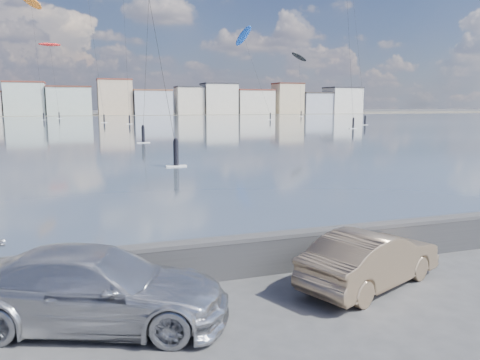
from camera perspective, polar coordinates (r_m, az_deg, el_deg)
name	(u,v)px	position (r m, az deg, el deg)	size (l,w,h in m)	color
ground	(258,329)	(9.32, 2.27, -17.67)	(700.00, 700.00, 0.00)	#333335
bay_water	(95,125)	(99.38, -17.28, 6.38)	(500.00, 177.00, 0.00)	#354250
far_shore_strip	(86,114)	(207.81, -18.26, 7.60)	(500.00, 60.00, 0.00)	#4C473D
seawall	(218,256)	(11.46, -2.66, -9.27)	(400.00, 0.36, 1.08)	#28282B
far_buildings	(89,100)	(193.80, -17.89, 9.31)	(240.79, 13.26, 14.60)	#CCB293
car_silver	(96,287)	(9.60, -17.19, -12.41)	(2.08, 5.12, 1.49)	silver
car_champagne	(371,258)	(11.48, 15.69, -9.19)	(1.39, 3.99, 1.32)	#A08364
kitesurfer_4	(50,45)	(165.85, -22.16, 14.95)	(8.20, 18.81, 23.84)	red
kitesurfer_11	(244,37)	(140.39, 0.46, 17.02)	(6.36, 16.17, 26.59)	blue
kitesurfer_19	(31,2)	(153.21, -24.12, 19.16)	(7.21, 18.38, 34.98)	orange
kitesurfer_20	(299,58)	(175.68, 7.23, 14.51)	(7.93, 10.36, 23.10)	black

